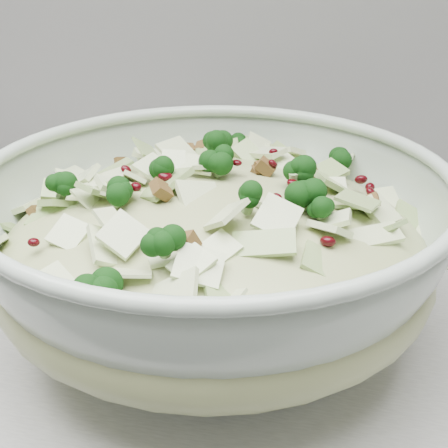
# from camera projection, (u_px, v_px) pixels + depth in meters

# --- Properties ---
(mixing_bowl) EXTENTS (0.49, 0.49, 0.15)m
(mixing_bowl) POSITION_uv_depth(u_px,v_px,m) (214.00, 252.00, 0.52)
(mixing_bowl) COLOR #ABBCAC
(mixing_bowl) RESTS_ON counter
(salad) EXTENTS (0.50, 0.50, 0.15)m
(salad) POSITION_uv_depth(u_px,v_px,m) (214.00, 225.00, 0.50)
(salad) COLOR #AAB37A
(salad) RESTS_ON mixing_bowl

